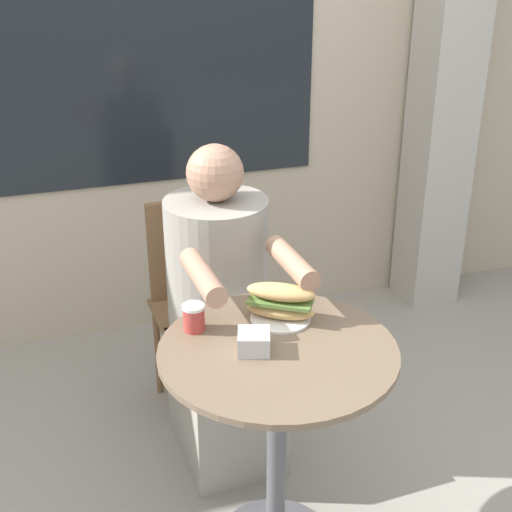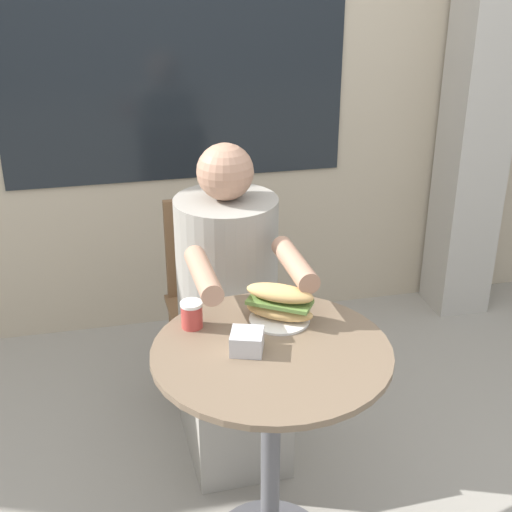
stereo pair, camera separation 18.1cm
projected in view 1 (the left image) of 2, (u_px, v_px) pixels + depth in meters
name	position (u px, v px, depth m)	size (l,w,h in m)	color
storefront_wall	(157.00, 38.00, 3.12)	(8.00, 0.09, 2.80)	#B7A88E
lattice_pillar	(447.00, 74.00, 3.42)	(0.27, 0.27, 2.40)	#B2ADA3
cafe_table	(277.00, 407.00, 2.11)	(0.69, 0.69, 0.76)	brown
diner_chair	(197.00, 287.00, 2.88)	(0.39, 0.39, 0.87)	brown
seated_diner	(222.00, 330.00, 2.58)	(0.38, 0.66, 1.20)	gray
sandwich_on_plate	(281.00, 303.00, 2.15)	(0.22, 0.19, 0.12)	white
drink_cup	(194.00, 317.00, 2.10)	(0.07, 0.07, 0.08)	#B73D38
napkin_box	(254.00, 342.00, 2.00)	(0.11, 0.11, 0.06)	silver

